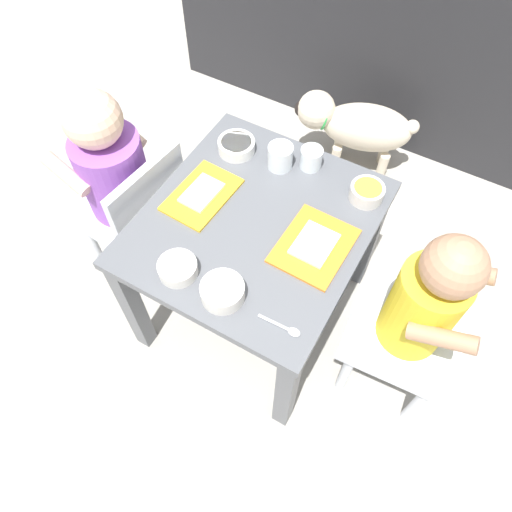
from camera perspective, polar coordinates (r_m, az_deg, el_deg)
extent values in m
plane|color=#9E998E|center=(1.59, 0.00, -5.91)|extent=(7.00, 7.00, 0.00)
cube|color=#515459|center=(1.21, 0.00, 3.86)|extent=(0.54, 0.59, 0.03)
cube|color=#515459|center=(1.38, -14.28, -5.78)|extent=(0.04, 0.04, 0.44)
cube|color=#515459|center=(1.25, 3.55, -15.64)|extent=(0.04, 0.04, 0.44)
cube|color=#515459|center=(1.61, -2.70, 8.91)|extent=(0.04, 0.04, 0.44)
cube|color=#515459|center=(1.50, 13.12, 1.93)|extent=(0.04, 0.04, 0.44)
cube|color=silver|center=(1.51, -15.11, 5.78)|extent=(0.31, 0.31, 0.02)
cube|color=silver|center=(1.35, -12.40, 6.56)|extent=(0.05, 0.27, 0.22)
cylinder|color=purple|center=(1.42, -16.30, 9.15)|extent=(0.19, 0.19, 0.25)
sphere|color=beige|center=(1.29, -18.69, 14.98)|extent=(0.15, 0.15, 0.15)
cylinder|color=silver|center=(1.71, -14.13, 6.43)|extent=(0.03, 0.03, 0.27)
cylinder|color=silver|center=(1.65, -18.82, 1.93)|extent=(0.03, 0.03, 0.27)
cylinder|color=silver|center=(1.61, -9.07, 3.34)|extent=(0.03, 0.03, 0.27)
cylinder|color=silver|center=(1.54, -13.88, -1.57)|extent=(0.03, 0.03, 0.27)
cylinder|color=beige|center=(1.45, -15.37, 14.16)|extent=(0.15, 0.05, 0.09)
cylinder|color=beige|center=(1.37, -21.38, 8.92)|extent=(0.15, 0.05, 0.09)
cube|color=silver|center=(1.30, 17.23, -8.62)|extent=(0.30, 0.30, 0.02)
cube|color=silver|center=(1.19, 12.92, -3.99)|extent=(0.04, 0.27, 0.22)
cylinder|color=yellow|center=(1.18, 18.90, -5.82)|extent=(0.16, 0.16, 0.26)
sphere|color=#A87A5B|center=(1.03, 22.28, -1.14)|extent=(0.13, 0.13, 0.13)
cylinder|color=silver|center=(1.40, 18.51, -15.97)|extent=(0.03, 0.03, 0.27)
cylinder|color=silver|center=(1.48, 20.56, -9.08)|extent=(0.03, 0.03, 0.27)
cylinder|color=silver|center=(1.38, 10.59, -13.02)|extent=(0.03, 0.03, 0.27)
cylinder|color=silver|center=(1.47, 13.27, -6.28)|extent=(0.03, 0.03, 0.27)
cylinder|color=#A87A5B|center=(1.09, 21.03, -8.98)|extent=(0.15, 0.05, 0.09)
cylinder|color=#A87A5B|center=(1.19, 23.05, -1.72)|extent=(0.15, 0.05, 0.09)
ellipsoid|color=beige|center=(1.86, 12.89, 14.50)|extent=(0.35, 0.24, 0.18)
sphere|color=beige|center=(1.83, 7.10, 16.69)|extent=(0.14, 0.14, 0.14)
sphere|color=black|center=(1.83, 5.55, 16.85)|extent=(0.06, 0.06, 0.06)
torus|color=green|center=(1.84, 8.25, 16.16)|extent=(0.06, 0.12, 0.12)
sphere|color=beige|center=(1.85, 17.91, 14.24)|extent=(0.05, 0.05, 0.05)
cylinder|color=beige|center=(1.98, 9.70, 13.02)|extent=(0.04, 0.04, 0.12)
cylinder|color=beige|center=(1.91, 9.30, 11.13)|extent=(0.04, 0.04, 0.12)
cylinder|color=beige|center=(1.99, 14.84, 11.96)|extent=(0.04, 0.04, 0.12)
cylinder|color=beige|center=(1.92, 14.60, 10.05)|extent=(0.04, 0.04, 0.12)
cube|color=gold|center=(1.25, -6.34, 7.23)|extent=(0.14, 0.20, 0.01)
cube|color=white|center=(1.24, -6.37, 7.47)|extent=(0.08, 0.11, 0.01)
cube|color=orange|center=(1.16, 6.89, 1.26)|extent=(0.16, 0.20, 0.01)
cube|color=white|center=(1.15, 6.93, 1.48)|extent=(0.09, 0.11, 0.01)
cylinder|color=white|center=(1.30, 6.50, 11.36)|extent=(0.06, 0.06, 0.06)
cylinder|color=silver|center=(1.31, 6.45, 10.97)|extent=(0.05, 0.05, 0.03)
cylinder|color=white|center=(1.29, 2.87, 11.58)|extent=(0.07, 0.07, 0.07)
cylinder|color=silver|center=(1.30, 2.85, 11.26)|extent=(0.06, 0.06, 0.05)
cylinder|color=silver|center=(1.06, -3.96, -4.21)|extent=(0.10, 0.10, 0.04)
cylinder|color=#B26633|center=(1.05, -4.01, -3.74)|extent=(0.08, 0.08, 0.01)
cylinder|color=white|center=(1.34, -2.31, 12.80)|extent=(0.10, 0.10, 0.03)
cylinder|color=gold|center=(1.33, -2.33, 13.23)|extent=(0.08, 0.08, 0.01)
cylinder|color=silver|center=(1.11, -9.18, -1.45)|extent=(0.09, 0.09, 0.03)
cylinder|color=#4C8C33|center=(1.10, -9.28, -1.08)|extent=(0.07, 0.07, 0.01)
cylinder|color=silver|center=(1.26, 12.89, 7.28)|extent=(0.09, 0.09, 0.04)
cylinder|color=gold|center=(1.24, 13.03, 7.78)|extent=(0.07, 0.07, 0.01)
cylinder|color=silver|center=(1.05, 2.13, -7.82)|extent=(0.08, 0.01, 0.01)
ellipsoid|color=silver|center=(1.04, 4.49, -8.91)|extent=(0.03, 0.02, 0.01)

